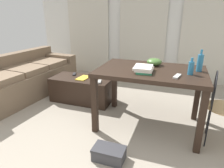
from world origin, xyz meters
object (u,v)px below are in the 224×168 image
at_px(tv_remote_primary, 99,82).
at_px(magazine, 83,78).
at_px(wire_chair, 220,100).
at_px(bowl, 154,62).
at_px(craft_table, 150,77).
at_px(bottle_far, 191,68).
at_px(bottle_near, 200,63).
at_px(couch, 23,79).
at_px(tv_remote_secondary, 74,74).
at_px(coffee_table, 82,89).
at_px(book_stack, 144,69).
at_px(tv_remote_on_table, 177,76).
at_px(shoebox, 109,154).

xyz_separation_m(tv_remote_primary, magazine, (-0.34, 0.10, -0.00)).
height_order(wire_chair, bowl, bowl).
relative_size(craft_table, bottle_far, 6.80).
bearing_deg(bottle_near, craft_table, -168.94).
bearing_deg(couch, bowl, -2.25).
height_order(bottle_near, tv_remote_secondary, bottle_near).
bearing_deg(couch, coffee_table, 5.25).
xyz_separation_m(wire_chair, tv_remote_secondary, (-2.23, 0.66, -0.11)).
relative_size(craft_table, magazine, 4.87).
height_order(bowl, tv_remote_primary, bowl).
distance_m(craft_table, book_stack, 0.21).
bearing_deg(tv_remote_on_table, bottle_near, 68.15).
height_order(book_stack, shoebox, book_stack).
relative_size(bottle_near, bowl, 1.33).
height_order(bottle_far, magazine, bottle_far).
distance_m(book_stack, shoebox, 1.04).
bearing_deg(book_stack, tv_remote_on_table, -11.67).
distance_m(coffee_table, shoebox, 1.58).
bearing_deg(tv_remote_on_table, wire_chair, 25.79).
distance_m(tv_remote_on_table, magazine, 1.67).
bearing_deg(book_stack, magazine, 153.79).
bearing_deg(tv_remote_primary, wire_chair, -31.70).
height_order(coffee_table, tv_remote_secondary, tv_remote_secondary).
distance_m(magazine, shoebox, 1.58).
bearing_deg(magazine, shoebox, -48.87).
height_order(tv_remote_primary, magazine, tv_remote_primary).
bearing_deg(couch, wire_chair, -7.75).
bearing_deg(coffee_table, couch, -174.75).
height_order(bottle_far, book_stack, bottle_far).
bearing_deg(tv_remote_on_table, bowl, 140.07).
xyz_separation_m(bottle_near, bottle_far, (-0.10, -0.18, -0.03)).
bearing_deg(magazine, bottle_far, -11.81).
distance_m(bottle_far, tv_remote_primary, 1.43).
bearing_deg(bottle_far, craft_table, 171.69).
xyz_separation_m(craft_table, magazine, (-1.18, 0.41, -0.27)).
relative_size(bowl, book_stack, 0.69).
distance_m(bottle_near, tv_remote_on_table, 0.42).
xyz_separation_m(bowl, tv_remote_secondary, (-1.44, 0.32, -0.41)).
bearing_deg(couch, tv_remote_primary, -0.16).
xyz_separation_m(tv_remote_secondary, magazine, (0.25, -0.13, -0.00)).
relative_size(couch, shoebox, 6.40).
bearing_deg(bowl, craft_table, -91.33).
distance_m(bottle_near, bottle_far, 0.21).
bearing_deg(wire_chair, tv_remote_on_table, -168.52).
xyz_separation_m(coffee_table, wire_chair, (2.03, -0.54, 0.33)).
bearing_deg(craft_table, bowl, 88.67).
bearing_deg(tv_remote_secondary, tv_remote_primary, -45.94).
relative_size(bottle_far, magazine, 0.72).
bearing_deg(couch, book_stack, -11.02).
xyz_separation_m(wire_chair, shoebox, (-1.07, -0.71, -0.47)).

